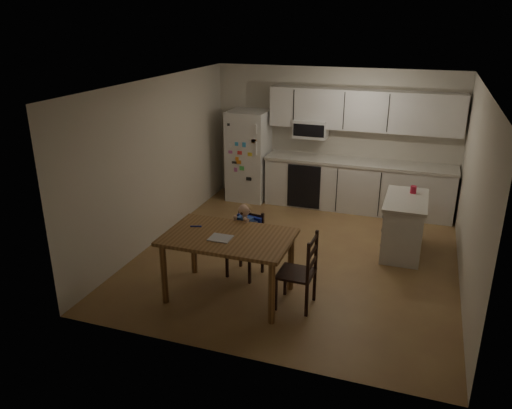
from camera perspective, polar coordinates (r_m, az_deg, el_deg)
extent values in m
cube|color=brown|center=(7.49, 4.78, -5.82)|extent=(4.50, 5.00, 0.01)
cube|color=beige|center=(9.39, 8.89, 7.65)|extent=(4.50, 0.02, 2.50)
cube|color=beige|center=(7.85, -11.11, 4.93)|extent=(0.02, 5.00, 2.50)
cube|color=beige|center=(6.87, 23.58, 1.30)|extent=(0.02, 5.00, 2.50)
cube|color=white|center=(6.76, 5.42, 13.56)|extent=(4.50, 5.00, 0.01)
cube|color=silver|center=(9.55, -0.85, 5.63)|extent=(0.72, 0.70, 1.70)
cube|color=silver|center=(9.25, 11.49, 1.99)|extent=(3.34, 0.60, 0.86)
cube|color=beige|center=(9.10, 11.68, 4.71)|extent=(3.37, 0.62, 0.05)
cube|color=black|center=(9.11, 5.48, 2.04)|extent=(0.60, 0.02, 0.80)
cube|color=silver|center=(9.04, 12.23, 10.49)|extent=(3.34, 0.34, 0.70)
cube|color=silver|center=(9.24, 6.31, 8.63)|extent=(0.60, 0.38, 0.33)
cube|color=silver|center=(7.74, 16.50, -2.46)|extent=(0.55, 1.09, 0.80)
cube|color=beige|center=(7.59, 16.82, 0.48)|extent=(0.60, 1.15, 0.05)
cylinder|color=#B61831|center=(7.83, 17.54, 1.63)|extent=(0.09, 0.09, 0.11)
cube|color=brown|center=(6.10, -3.18, -3.74)|extent=(1.55, 1.00, 0.04)
cylinder|color=brown|center=(6.23, -10.47, -7.79)|extent=(0.08, 0.08, 0.79)
cylinder|color=brown|center=(6.87, -7.16, -4.77)|extent=(0.08, 0.08, 0.79)
cylinder|color=brown|center=(5.74, 1.80, -10.07)|extent=(0.08, 0.08, 0.79)
cylinder|color=brown|center=(6.43, 4.00, -6.51)|extent=(0.08, 0.08, 0.79)
cube|color=#B2B3B8|center=(6.01, -4.08, -3.84)|extent=(0.26, 0.23, 0.01)
cylinder|color=#1D2EB6|center=(6.37, -6.98, -2.48)|extent=(0.12, 0.06, 0.02)
cube|color=black|center=(6.75, -1.29, -5.00)|extent=(0.45, 0.45, 0.03)
cube|color=black|center=(6.79, -3.33, -6.82)|extent=(0.04, 0.04, 0.39)
cube|color=black|center=(7.06, -1.78, -5.68)|extent=(0.04, 0.04, 0.39)
cube|color=black|center=(6.63, -0.74, -7.52)|extent=(0.04, 0.04, 0.39)
cube|color=black|center=(6.90, 0.74, -6.32)|extent=(0.04, 0.04, 0.39)
cube|color=black|center=(6.79, -0.55, -2.56)|extent=(0.39, 0.10, 0.46)
cube|color=#1D2EB6|center=(6.72, -1.29, -4.53)|extent=(0.40, 0.37, 0.09)
cube|color=#1D2EB6|center=(6.74, -0.74, -2.56)|extent=(0.36, 0.12, 0.32)
cube|color=#608AE4|center=(6.69, -1.38, -4.17)|extent=(0.31, 0.28, 0.01)
cube|color=#253EA0|center=(6.62, -1.27, -2.43)|extent=(0.22, 0.16, 0.24)
cube|color=orange|center=(6.58, -1.54, -2.69)|extent=(0.18, 0.04, 0.19)
sphere|color=beige|center=(6.53, -1.33, -0.63)|extent=(0.18, 0.18, 0.16)
ellipsoid|color=olive|center=(6.52, -1.33, -0.49)|extent=(0.18, 0.17, 0.13)
cube|color=black|center=(6.07, 4.60, -7.86)|extent=(0.43, 0.43, 0.03)
cube|color=black|center=(6.38, 3.36, -8.60)|extent=(0.04, 0.04, 0.42)
cube|color=black|center=(6.30, 6.70, -9.14)|extent=(0.04, 0.04, 0.42)
cube|color=black|center=(6.07, 2.28, -10.25)|extent=(0.04, 0.04, 0.42)
cube|color=black|center=(5.98, 5.80, -10.86)|extent=(0.04, 0.04, 0.42)
cube|color=black|center=(5.90, 6.45, -5.89)|extent=(0.04, 0.42, 0.50)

